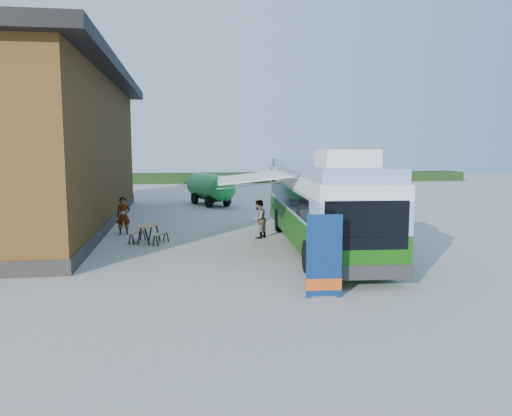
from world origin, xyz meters
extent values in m
plane|color=#BCB7AD|center=(0.00, 0.00, 0.00)|extent=(100.00, 100.00, 0.00)
cube|color=brown|center=(-10.50, 10.00, 3.50)|extent=(8.00, 20.00, 7.00)
cube|color=black|center=(-10.50, 10.00, 7.25)|extent=(9.60, 21.20, 0.50)
cube|color=#332D28|center=(-10.50, 10.00, 0.25)|extent=(8.10, 20.10, 0.50)
cube|color=#264419|center=(8.00, 38.00, 0.50)|extent=(40.00, 3.00, 1.00)
cube|color=#1A6110|center=(2.06, 3.25, 0.91)|extent=(3.39, 12.27, 1.11)
cube|color=#859ED0|center=(2.06, 3.25, 1.92)|extent=(3.39, 12.27, 0.91)
cube|color=black|center=(0.85, 3.84, 1.92)|extent=(0.77, 10.08, 0.71)
cube|color=black|center=(3.34, 3.66, 1.92)|extent=(0.77, 10.08, 0.71)
cube|color=white|center=(2.06, 3.25, 2.60)|extent=(3.39, 12.27, 0.45)
cube|color=#859ED0|center=(2.06, 3.25, 3.03)|extent=(3.22, 12.06, 0.40)
cube|color=white|center=(1.78, -0.58, 3.48)|extent=(1.74, 1.93, 0.50)
cube|color=black|center=(1.63, -2.77, 1.77)|extent=(2.27, 0.22, 1.31)
cube|color=#2D2D2D|center=(1.63, -2.72, 0.50)|extent=(2.58, 0.38, 0.40)
cube|color=#2D2D2D|center=(2.49, 9.21, 0.50)|extent=(2.58, 0.38, 0.40)
cylinder|color=black|center=(0.63, -0.70, 0.50)|extent=(0.37, 1.03, 1.01)
cylinder|color=black|center=(2.91, -0.87, 0.50)|extent=(0.37, 1.03, 1.01)
cylinder|color=black|center=(1.17, 6.85, 0.50)|extent=(0.37, 1.03, 1.01)
cylinder|color=black|center=(3.45, 6.69, 0.50)|extent=(0.37, 1.03, 1.01)
cube|color=white|center=(-0.60, 2.94, 2.70)|extent=(2.79, 4.19, 0.31)
cube|color=#A5A8AD|center=(0.65, 2.85, 2.88)|extent=(0.46, 4.32, 0.15)
cylinder|color=#A5A8AD|center=(-0.73, 1.23, 2.60)|extent=(2.60, 0.24, 0.32)
cylinder|color=#A5A8AD|center=(-0.48, 4.65, 2.60)|extent=(2.60, 0.24, 0.32)
cube|color=navy|center=(0.36, -3.19, 1.07)|extent=(0.91, 0.10, 2.14)
cube|color=#D04A13|center=(0.36, -3.19, 0.34)|extent=(0.93, 0.10, 0.30)
cube|color=#A5A8AD|center=(0.36, -3.19, 0.03)|extent=(0.65, 0.23, 0.06)
cylinder|color=#A5A8AD|center=(0.36, -3.17, 1.07)|extent=(0.03, 0.03, 2.14)
cube|color=tan|center=(-4.49, 4.82, 0.70)|extent=(0.88, 1.22, 0.04)
cube|color=tan|center=(-4.97, 5.02, 0.42)|extent=(0.66, 1.13, 0.03)
cube|color=tan|center=(-4.02, 4.61, 0.42)|extent=(0.66, 1.13, 0.03)
cube|color=black|center=(-4.83, 4.45, 0.35)|extent=(0.06, 0.06, 0.69)
cube|color=black|center=(-4.53, 4.32, 0.35)|extent=(0.06, 0.06, 0.69)
cube|color=black|center=(-4.46, 5.31, 0.35)|extent=(0.06, 0.06, 0.69)
cube|color=black|center=(-4.15, 5.18, 0.35)|extent=(0.06, 0.06, 0.69)
imported|color=#999999|center=(-5.70, 6.96, 0.82)|extent=(0.66, 0.50, 1.64)
imported|color=#999999|center=(0.00, 5.28, 0.80)|extent=(0.96, 0.99, 1.61)
cylinder|color=green|center=(-1.34, 17.38, 1.23)|extent=(2.89, 3.99, 1.64)
sphere|color=green|center=(-0.65, 15.70, 1.23)|extent=(1.64, 1.64, 1.64)
sphere|color=green|center=(-2.02, 19.07, 1.23)|extent=(1.64, 1.64, 1.64)
cube|color=black|center=(-1.34, 17.38, 0.50)|extent=(2.45, 3.95, 0.18)
cube|color=black|center=(-0.44, 15.19, 0.45)|extent=(0.51, 1.05, 0.09)
cylinder|color=black|center=(-1.51, 16.13, 0.36)|extent=(0.49, 0.76, 0.73)
cylinder|color=black|center=(-0.34, 16.61, 0.36)|extent=(0.49, 0.76, 0.73)
cylinder|color=black|center=(-2.34, 18.15, 0.36)|extent=(0.49, 0.76, 0.73)
cylinder|color=black|center=(-1.16, 18.63, 0.36)|extent=(0.49, 0.76, 0.73)
camera|label=1|loc=(-3.15, -15.12, 3.83)|focal=35.00mm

